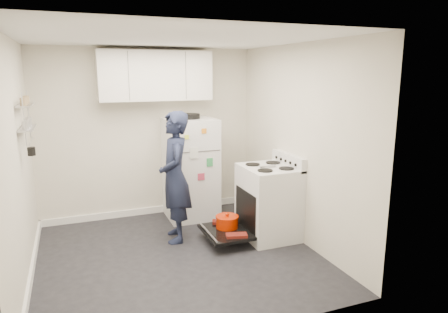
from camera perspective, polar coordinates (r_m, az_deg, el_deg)
name	(u,v)px	position (r m, az deg, el deg)	size (l,w,h in m)	color
room	(172,157)	(4.56, -7.38, -0.03)	(3.21, 3.21, 2.51)	black
electric_range	(268,203)	(5.31, 6.24, -6.55)	(0.66, 0.76, 1.10)	silver
open_oven_door	(226,227)	(5.23, 0.36, -10.02)	(0.55, 0.72, 0.23)	black
refrigerator	(190,168)	(5.96, -4.81, -1.66)	(0.72, 0.74, 1.56)	white
upper_cabinets	(155,76)	(5.86, -9.76, 11.31)	(1.60, 0.33, 0.70)	silver
wall_shelf_rack	(27,117)	(4.84, -26.37, 5.13)	(0.14, 0.60, 0.61)	#B2B2B7
person	(175,177)	(5.12, -7.03, -2.93)	(0.61, 0.40, 1.68)	#171C33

